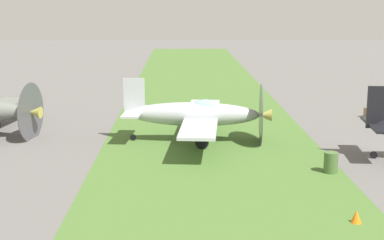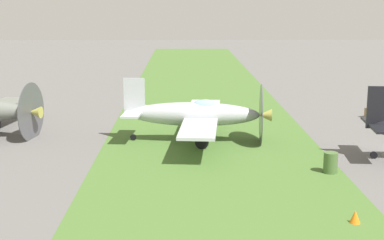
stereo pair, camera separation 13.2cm
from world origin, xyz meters
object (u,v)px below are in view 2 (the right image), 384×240
airplane_wingman (197,114)px  supply_crate (375,113)px  fuel_drum (330,163)px  runway_marker_cone (355,217)px

airplane_wingman → supply_crate: bearing=121.9°
fuel_drum → runway_marker_cone: 5.56m
airplane_wingman → runway_marker_cone: airplane_wingman is taller
airplane_wingman → fuel_drum: (5.54, 5.58, -1.00)m
supply_crate → runway_marker_cone: 17.96m
airplane_wingman → runway_marker_cone: size_ratio=22.18×
runway_marker_cone → supply_crate: bearing=159.3°
supply_crate → fuel_drum: bearing=-27.0°
supply_crate → airplane_wingman: bearing=-63.2°
airplane_wingman → fuel_drum: 7.93m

